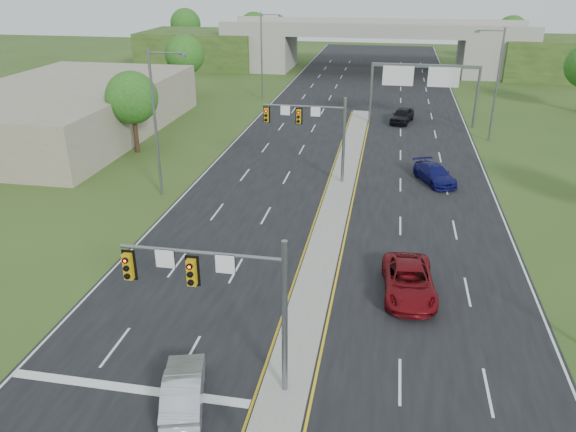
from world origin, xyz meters
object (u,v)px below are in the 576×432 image
at_px(overpass, 374,50).
at_px(car_far_b, 435,174).
at_px(car_far_c, 402,115).
at_px(car_far_a, 409,281).
at_px(sign_gantry, 423,78).
at_px(signal_mast_far, 315,126).
at_px(car_silver, 183,388).
at_px(signal_mast_near, 227,290).

distance_m(overpass, car_far_b, 54.00).
height_order(overpass, car_far_c, overpass).
bearing_deg(car_far_a, sign_gantry, 83.69).
bearing_deg(signal_mast_far, car_silver, -93.49).
bearing_deg(car_far_b, sign_gantry, 67.90).
distance_m(signal_mast_near, car_far_b, 28.63).
relative_size(sign_gantry, car_silver, 2.64).
distance_m(signal_mast_near, signal_mast_far, 25.00).
bearing_deg(car_far_b, car_far_a, -121.61).
xyz_separation_m(car_silver, car_far_c, (8.69, 47.23, 0.10)).
xyz_separation_m(signal_mast_far, sign_gantry, (8.95, 19.99, 0.51)).
bearing_deg(signal_mast_near, sign_gantry, 78.75).
bearing_deg(car_far_a, car_far_b, 78.90).
bearing_deg(car_far_b, signal_mast_far, 165.43).
bearing_deg(car_far_c, sign_gantry, -12.74).
height_order(signal_mast_near, signal_mast_far, same).
height_order(car_far_b, car_far_c, car_far_c).
bearing_deg(signal_mast_near, signal_mast_far, 90.00).
bearing_deg(car_far_c, signal_mast_far, -94.86).
bearing_deg(signal_mast_near, car_far_b, 70.09).
relative_size(signal_mast_far, car_far_c, 1.44).
relative_size(sign_gantry, car_far_c, 2.39).
xyz_separation_m(signal_mast_near, signal_mast_far, (0.00, 25.00, 0.00)).
distance_m(sign_gantry, car_far_c, 4.86).
height_order(overpass, car_far_a, overpass).
bearing_deg(sign_gantry, overpass, 100.79).
relative_size(car_far_b, car_far_c, 1.02).
height_order(sign_gantry, car_far_c, sign_gantry).
bearing_deg(overpass, car_far_b, -82.12).
height_order(signal_mast_far, car_silver, signal_mast_far).
bearing_deg(car_silver, overpass, -108.79).
distance_m(car_silver, car_far_a, 13.47).
bearing_deg(sign_gantry, signal_mast_far, -114.11).
height_order(signal_mast_near, car_far_b, signal_mast_near).
bearing_deg(signal_mast_near, car_far_c, 81.23).
bearing_deg(car_far_b, car_silver, -136.24).
bearing_deg(signal_mast_far, signal_mast_near, -90.00).
xyz_separation_m(car_far_a, car_far_c, (-0.28, 37.17, 0.03)).
relative_size(signal_mast_near, car_far_b, 1.42).
bearing_deg(signal_mast_near, overpass, 88.38).
relative_size(car_far_a, car_far_b, 1.16).
bearing_deg(car_far_c, car_far_a, -75.73).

